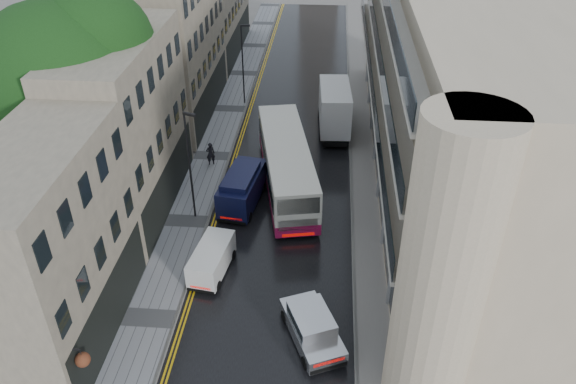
% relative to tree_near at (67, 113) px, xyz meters
% --- Properties ---
extents(road, '(9.00, 85.00, 0.02)m').
position_rel_tree_near_xyz_m(road, '(12.50, 7.50, -6.94)').
color(road, black).
rests_on(road, ground).
extents(left_sidewalk, '(2.70, 85.00, 0.12)m').
position_rel_tree_near_xyz_m(left_sidewalk, '(6.65, 7.50, -6.89)').
color(left_sidewalk, gray).
rests_on(left_sidewalk, ground).
extents(right_sidewalk, '(1.80, 85.00, 0.12)m').
position_rel_tree_near_xyz_m(right_sidewalk, '(17.90, 7.50, -6.89)').
color(right_sidewalk, slate).
rests_on(right_sidewalk, ground).
extents(old_shop_row, '(4.50, 56.00, 12.00)m').
position_rel_tree_near_xyz_m(old_shop_row, '(3.05, 10.00, -0.95)').
color(old_shop_row, gray).
rests_on(old_shop_row, ground).
extents(modern_block, '(8.00, 40.00, 14.00)m').
position_rel_tree_near_xyz_m(modern_block, '(22.80, 6.00, 0.05)').
color(modern_block, beige).
rests_on(modern_block, ground).
extents(tree_near, '(10.56, 10.56, 13.89)m').
position_rel_tree_near_xyz_m(tree_near, '(0.00, 0.00, 0.00)').
color(tree_near, black).
rests_on(tree_near, ground).
extents(tree_far, '(9.24, 9.24, 12.46)m').
position_rel_tree_near_xyz_m(tree_far, '(0.30, 13.00, -0.72)').
color(tree_far, black).
rests_on(tree_far, ground).
extents(cream_bus, '(5.12, 12.57, 3.34)m').
position_rel_tree_near_xyz_m(cream_bus, '(11.97, 0.24, -5.25)').
color(cream_bus, silver).
rests_on(cream_bus, road).
extents(white_lorry, '(2.73, 7.76, 4.01)m').
position_rel_tree_near_xyz_m(white_lorry, '(14.71, 10.79, -4.92)').
color(white_lorry, silver).
rests_on(white_lorry, road).
extents(silver_hatchback, '(3.48, 4.77, 1.64)m').
position_rel_tree_near_xyz_m(silver_hatchback, '(14.70, -11.49, -6.10)').
color(silver_hatchback, '#ADADB2').
rests_on(silver_hatchback, road).
extents(white_van, '(2.16, 3.99, 1.71)m').
position_rel_tree_near_xyz_m(white_van, '(8.20, -6.46, -6.07)').
color(white_van, silver).
rests_on(white_van, road).
extents(navy_van, '(2.72, 5.30, 2.58)m').
position_rel_tree_near_xyz_m(navy_van, '(8.68, -0.07, -5.63)').
color(navy_van, black).
rests_on(navy_van, road).
extents(pedestrian, '(0.75, 0.63, 1.76)m').
position_rel_tree_near_xyz_m(pedestrian, '(6.82, 6.24, -5.95)').
color(pedestrian, black).
rests_on(pedestrian, left_sidewalk).
extents(lamp_post_near, '(0.83, 0.43, 7.24)m').
position_rel_tree_near_xyz_m(lamp_post_near, '(7.04, -0.24, -3.20)').
color(lamp_post_near, black).
rests_on(lamp_post_near, left_sidewalk).
extents(lamp_post_far, '(0.79, 0.22, 6.98)m').
position_rel_tree_near_xyz_m(lamp_post_far, '(7.70, 17.09, -3.33)').
color(lamp_post_far, black).
rests_on(lamp_post_far, left_sidewalk).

